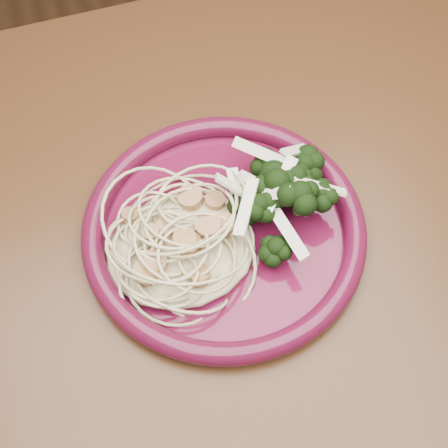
% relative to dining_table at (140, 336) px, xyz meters
% --- Properties ---
extents(dining_table, '(1.20, 0.80, 0.75)m').
position_rel_dining_table_xyz_m(dining_table, '(0.00, 0.00, 0.00)').
color(dining_table, '#472814').
rests_on(dining_table, ground).
extents(dinner_plate, '(0.33, 0.33, 0.02)m').
position_rel_dining_table_xyz_m(dinner_plate, '(0.11, 0.04, 0.11)').
color(dinner_plate, '#520C27').
rests_on(dinner_plate, dining_table).
extents(spaghetti_pile, '(0.17, 0.15, 0.03)m').
position_rel_dining_table_xyz_m(spaghetti_pile, '(0.06, 0.03, 0.12)').
color(spaghetti_pile, '#C6BC8B').
rests_on(spaghetti_pile, dinner_plate).
extents(scallop_cluster, '(0.14, 0.14, 0.04)m').
position_rel_dining_table_xyz_m(scallop_cluster, '(0.06, 0.03, 0.16)').
color(scallop_cluster, '#A87748').
rests_on(scallop_cluster, spaghetti_pile).
extents(broccoli_pile, '(0.11, 0.16, 0.05)m').
position_rel_dining_table_xyz_m(broccoli_pile, '(0.16, 0.05, 0.13)').
color(broccoli_pile, black).
rests_on(broccoli_pile, dinner_plate).
extents(onion_garnish, '(0.08, 0.10, 0.06)m').
position_rel_dining_table_xyz_m(onion_garnish, '(0.16, 0.05, 0.16)').
color(onion_garnish, beige).
rests_on(onion_garnish, broccoli_pile).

